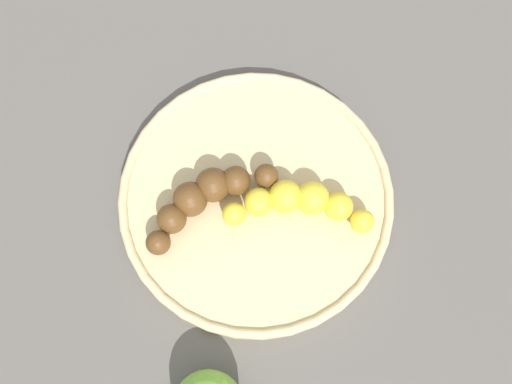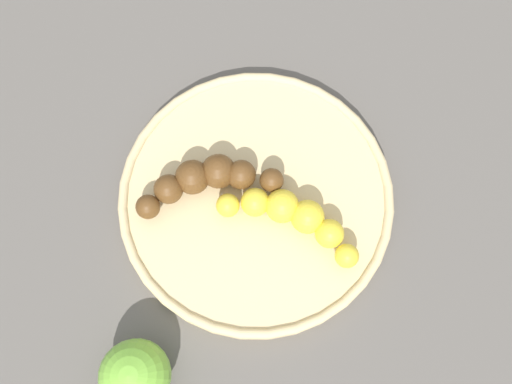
% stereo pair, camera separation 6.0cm
% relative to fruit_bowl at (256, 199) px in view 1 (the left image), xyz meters
% --- Properties ---
extents(ground_plane, '(2.40, 2.40, 0.00)m').
position_rel_fruit_bowl_xyz_m(ground_plane, '(0.00, 0.00, -0.01)').
color(ground_plane, '#56514C').
extents(fruit_bowl, '(0.29, 0.29, 0.02)m').
position_rel_fruit_bowl_xyz_m(fruit_bowl, '(0.00, 0.00, 0.00)').
color(fruit_bowl, '#D1B784').
rests_on(fruit_bowl, ground_plane).
extents(banana_yellow, '(0.14, 0.09, 0.03)m').
position_rel_fruit_bowl_xyz_m(banana_yellow, '(-0.04, -0.01, 0.02)').
color(banana_yellow, yellow).
rests_on(banana_yellow, fruit_bowl).
extents(banana_overripe, '(0.08, 0.14, 0.04)m').
position_rel_fruit_bowl_xyz_m(banana_overripe, '(0.04, 0.03, 0.03)').
color(banana_overripe, '#593819').
rests_on(banana_overripe, fruit_bowl).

